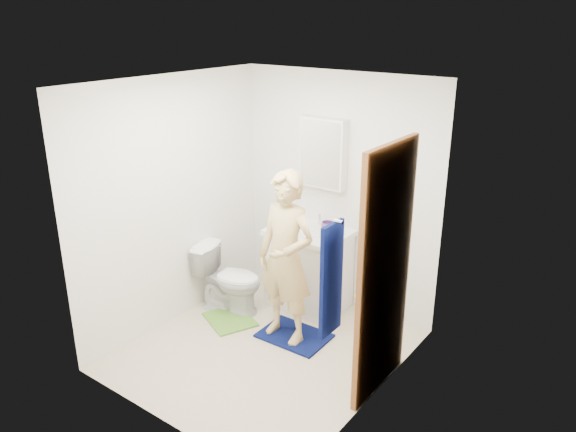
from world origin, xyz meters
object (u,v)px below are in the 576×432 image
Objects in this scene: towel at (331,280)px; man at (286,258)px; soap_dispenser at (290,218)px; toothbrush_cup at (328,227)px; medicine_cabinet at (323,153)px; vanity_cabinet at (309,271)px; toilet at (229,279)px.

towel is 0.50× the size of man.
soap_dispenser is 0.11× the size of man.
towel is 1.88m from toothbrush_cup.
medicine_cabinet is 3.87× the size of soap_dispenser.
vanity_cabinet is 1.15× the size of toilet.
soap_dispenser is at bearing 125.80° from man.
vanity_cabinet is 4.42× the size of soap_dispenser.
toothbrush_cup is 0.71m from man.
toilet is 0.88m from soap_dispenser.
toilet is at bearing 175.46° from man.
toilet is at bearing -128.53° from medicine_cabinet.
medicine_cabinet is at bearing 124.61° from towel.
medicine_cabinet is 5.17× the size of toothbrush_cup.
towel is at bearing -55.39° from medicine_cabinet.
vanity_cabinet is at bearing -90.00° from medicine_cabinet.
man is at bearing -109.11° from toilet.
towel is at bearing -129.78° from toilet.
medicine_cabinet is at bearing 104.49° from man.
vanity_cabinet is at bearing 108.50° from man.
towel is at bearing -57.05° from toothbrush_cup.
vanity_cabinet is 0.58m from soap_dispenser.
man is (0.01, -0.71, -0.07)m from toothbrush_cup.
soap_dispenser is (-0.21, -0.04, 0.54)m from vanity_cabinet.
medicine_cabinet is 1.01× the size of toilet.
toothbrush_cup reaches higher than vanity_cabinet.
towel reaches higher than soap_dispenser.
medicine_cabinet is 0.87× the size of towel.
vanity_cabinet is 0.82m from toilet.
medicine_cabinet is at bearing 90.00° from vanity_cabinet.
vanity_cabinet is at bearing -159.58° from toothbrush_cup.
towel is 1.37m from man.
toothbrush_cup is 0.08× the size of man.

